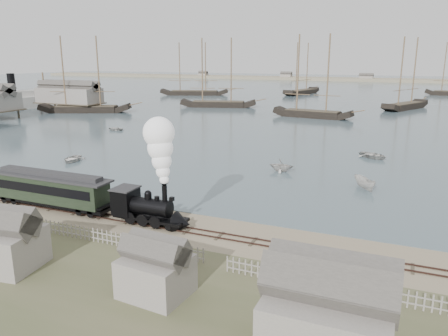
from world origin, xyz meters
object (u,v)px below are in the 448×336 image
at_px(beached_dinghy, 36,192).
at_px(steamship, 12,91).
at_px(passenger_coach, 51,188).
at_px(locomotive, 157,179).

distance_m(beached_dinghy, steamship, 90.20).
bearing_deg(passenger_coach, beached_dinghy, 152.33).
bearing_deg(passenger_coach, steamship, 140.00).
bearing_deg(locomotive, steamship, 144.28).
relative_size(locomotive, steamship, 0.21).
relative_size(passenger_coach, steamship, 0.29).
bearing_deg(locomotive, passenger_coach, 180.00).
relative_size(beached_dinghy, steamship, 0.08).
height_order(passenger_coach, beached_dinghy, passenger_coach).
xyz_separation_m(beached_dinghy, steamship, (-68.28, 58.75, 4.69)).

